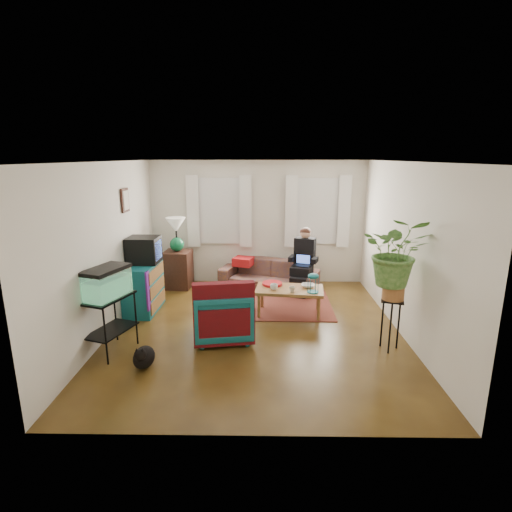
{
  "coord_description": "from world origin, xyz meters",
  "views": [
    {
      "loc": [
        0.1,
        -5.88,
        2.68
      ],
      "look_at": [
        0.0,
        0.4,
        1.1
      ],
      "focal_mm": 28.0,
      "sensor_mm": 36.0,
      "label": 1
    }
  ],
  "objects_px": {
    "aquarium_stand": "(111,325)",
    "plant_stand": "(390,324)",
    "side_table": "(178,269)",
    "armchair": "(223,310)",
    "dresser": "(143,287)",
    "coffee_table": "(289,301)",
    "sofa": "(269,270)"
  },
  "relations": [
    {
      "from": "aquarium_stand",
      "to": "plant_stand",
      "type": "height_order",
      "value": "aquarium_stand"
    },
    {
      "from": "side_table",
      "to": "aquarium_stand",
      "type": "distance_m",
      "value": 2.88
    },
    {
      "from": "side_table",
      "to": "aquarium_stand",
      "type": "bearing_deg",
      "value": -96.99
    },
    {
      "from": "armchair",
      "to": "plant_stand",
      "type": "height_order",
      "value": "armchair"
    },
    {
      "from": "dresser",
      "to": "coffee_table",
      "type": "bearing_deg",
      "value": -1.48
    },
    {
      "from": "side_table",
      "to": "dresser",
      "type": "relative_size",
      "value": 0.81
    },
    {
      "from": "sofa",
      "to": "coffee_table",
      "type": "height_order",
      "value": "sofa"
    },
    {
      "from": "side_table",
      "to": "coffee_table",
      "type": "relative_size",
      "value": 0.68
    },
    {
      "from": "sofa",
      "to": "armchair",
      "type": "distance_m",
      "value": 2.46
    },
    {
      "from": "coffee_table",
      "to": "sofa",
      "type": "bearing_deg",
      "value": 109.38
    },
    {
      "from": "dresser",
      "to": "side_table",
      "type": "bearing_deg",
      "value": 77.12
    },
    {
      "from": "side_table",
      "to": "aquarium_stand",
      "type": "relative_size",
      "value": 0.96
    },
    {
      "from": "aquarium_stand",
      "to": "plant_stand",
      "type": "relative_size",
      "value": 1.07
    },
    {
      "from": "armchair",
      "to": "plant_stand",
      "type": "bearing_deg",
      "value": 162.5
    },
    {
      "from": "aquarium_stand",
      "to": "dresser",
      "type": "bearing_deg",
      "value": 108.9
    },
    {
      "from": "dresser",
      "to": "plant_stand",
      "type": "distance_m",
      "value": 4.14
    },
    {
      "from": "sofa",
      "to": "coffee_table",
      "type": "relative_size",
      "value": 1.74
    },
    {
      "from": "coffee_table",
      "to": "plant_stand",
      "type": "bearing_deg",
      "value": -37.22
    },
    {
      "from": "aquarium_stand",
      "to": "plant_stand",
      "type": "xyz_separation_m",
      "value": [
        3.91,
        0.13,
        -0.03
      ]
    },
    {
      "from": "side_table",
      "to": "dresser",
      "type": "height_order",
      "value": "dresser"
    },
    {
      "from": "sofa",
      "to": "aquarium_stand",
      "type": "distance_m",
      "value": 3.61
    },
    {
      "from": "sofa",
      "to": "aquarium_stand",
      "type": "relative_size",
      "value": 2.46
    },
    {
      "from": "coffee_table",
      "to": "side_table",
      "type": "bearing_deg",
      "value": 153.31
    },
    {
      "from": "sofa",
      "to": "plant_stand",
      "type": "relative_size",
      "value": 2.63
    },
    {
      "from": "sofa",
      "to": "plant_stand",
      "type": "height_order",
      "value": "sofa"
    },
    {
      "from": "aquarium_stand",
      "to": "coffee_table",
      "type": "relative_size",
      "value": 0.71
    },
    {
      "from": "dresser",
      "to": "plant_stand",
      "type": "bearing_deg",
      "value": -18.31
    },
    {
      "from": "dresser",
      "to": "armchair",
      "type": "relative_size",
      "value": 1.1
    },
    {
      "from": "aquarium_stand",
      "to": "coffee_table",
      "type": "height_order",
      "value": "aquarium_stand"
    },
    {
      "from": "aquarium_stand",
      "to": "armchair",
      "type": "bearing_deg",
      "value": 36.95
    },
    {
      "from": "aquarium_stand",
      "to": "armchair",
      "type": "xyz_separation_m",
      "value": [
        1.51,
        0.48,
        0.03
      ]
    },
    {
      "from": "side_table",
      "to": "plant_stand",
      "type": "height_order",
      "value": "side_table"
    }
  ]
}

